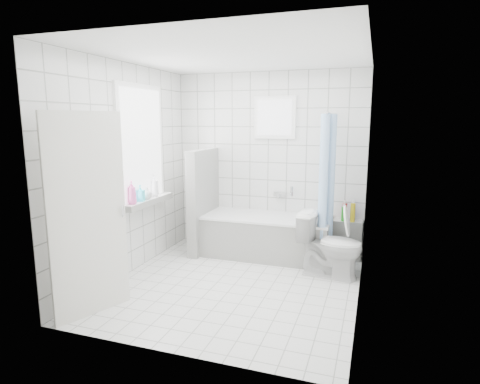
% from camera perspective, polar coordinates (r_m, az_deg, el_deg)
% --- Properties ---
extents(ground, '(3.00, 3.00, 0.00)m').
position_cam_1_polar(ground, '(4.85, -0.83, -13.04)').
color(ground, white).
rests_on(ground, ground).
extents(ceiling, '(3.00, 3.00, 0.00)m').
position_cam_1_polar(ceiling, '(4.51, -0.92, 18.94)').
color(ceiling, white).
rests_on(ceiling, ground).
extents(wall_back, '(2.80, 0.02, 2.60)m').
position_cam_1_polar(wall_back, '(5.93, 4.01, 4.22)').
color(wall_back, white).
rests_on(wall_back, ground).
extents(wall_front, '(2.80, 0.02, 2.60)m').
position_cam_1_polar(wall_front, '(3.15, -10.08, -1.21)').
color(wall_front, white).
rests_on(wall_front, ground).
extents(wall_left, '(0.02, 3.00, 2.60)m').
position_cam_1_polar(wall_left, '(5.14, -15.76, 2.95)').
color(wall_left, white).
rests_on(wall_left, ground).
extents(wall_right, '(0.02, 3.00, 2.60)m').
position_cam_1_polar(wall_right, '(4.25, 17.23, 1.42)').
color(wall_right, white).
rests_on(wall_right, ground).
extents(window_left, '(0.01, 0.90, 1.40)m').
position_cam_1_polar(window_left, '(5.34, -13.69, 6.53)').
color(window_left, white).
rests_on(window_left, wall_left).
extents(window_back, '(0.50, 0.01, 0.50)m').
position_cam_1_polar(window_back, '(5.83, 4.94, 10.51)').
color(window_back, white).
rests_on(window_back, wall_back).
extents(window_sill, '(0.18, 1.02, 0.08)m').
position_cam_1_polar(window_sill, '(5.41, -12.96, -1.31)').
color(window_sill, white).
rests_on(window_sill, wall_left).
extents(door, '(0.34, 0.76, 2.00)m').
position_cam_1_polar(door, '(4.14, -20.78, -3.24)').
color(door, silver).
rests_on(door, ground).
extents(bathtub, '(1.78, 0.77, 0.58)m').
position_cam_1_polar(bathtub, '(5.74, 3.84, -6.26)').
color(bathtub, white).
rests_on(bathtub, ground).
extents(partition_wall, '(0.15, 0.85, 1.50)m').
position_cam_1_polar(partition_wall, '(5.89, -5.24, -1.24)').
color(partition_wall, white).
rests_on(partition_wall, ground).
extents(tiled_ledge, '(0.40, 0.24, 0.55)m').
position_cam_1_polar(tiled_ledge, '(5.82, 14.98, -6.51)').
color(tiled_ledge, white).
rests_on(tiled_ledge, ground).
extents(toilet, '(0.82, 0.52, 0.79)m').
position_cam_1_polar(toilet, '(5.10, 12.74, -7.36)').
color(toilet, white).
rests_on(toilet, ground).
extents(curtain_rod, '(0.02, 0.80, 0.02)m').
position_cam_1_polar(curtain_rod, '(5.33, 12.80, 10.87)').
color(curtain_rod, silver).
rests_on(curtain_rod, wall_back).
extents(shower_curtain, '(0.14, 0.48, 1.78)m').
position_cam_1_polar(shower_curtain, '(5.26, 12.26, 1.07)').
color(shower_curtain, '#4F95E7').
rests_on(shower_curtain, curtain_rod).
extents(tub_faucet, '(0.18, 0.06, 0.06)m').
position_cam_1_polar(tub_faucet, '(5.90, 5.68, -0.24)').
color(tub_faucet, silver).
rests_on(tub_faucet, wall_back).
extents(sill_bottles, '(0.16, 0.69, 0.30)m').
position_cam_1_polar(sill_bottles, '(5.29, -13.50, 0.26)').
color(sill_bottles, '#FF63BC').
rests_on(sill_bottles, window_sill).
extents(ledge_bottles, '(0.18, 0.17, 0.26)m').
position_cam_1_polar(ledge_bottles, '(5.70, 15.22, -2.79)').
color(ledge_bottles, '#1B1EDB').
rests_on(ledge_bottles, tiled_ledge).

